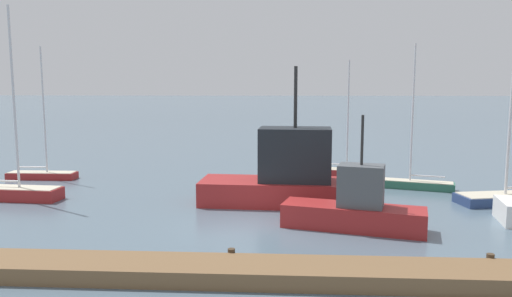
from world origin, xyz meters
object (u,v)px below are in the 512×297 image
object	(u,v)px
sailboat_2	(12,190)
sailboat_3	(342,171)
sailboat_0	(42,173)
fishing_boat_2	(355,208)
sailboat_4	(416,182)
fishing_boat_1	(290,177)

from	to	relation	value
sailboat_2	sailboat_3	xyz separation A→B (m)	(17.97, 7.60, -0.11)
sailboat_0	sailboat_3	size ratio (longest dim) A/B	1.10
sailboat_3	sailboat_0	bearing A→B (deg)	-160.11
sailboat_2	fishing_boat_2	xyz separation A→B (m)	(17.15, -4.23, 0.41)
sailboat_4	fishing_boat_1	size ratio (longest dim) A/B	0.95
sailboat_2	sailboat_4	world-z (taller)	sailboat_2
sailboat_3	sailboat_4	bearing A→B (deg)	-29.20
sailboat_2	fishing_boat_1	bearing A→B (deg)	3.57
sailboat_0	fishing_boat_1	distance (m)	16.80
sailboat_2	fishing_boat_2	world-z (taller)	sailboat_2
sailboat_2	sailboat_3	distance (m)	19.51
sailboat_0	sailboat_3	bearing A→B (deg)	5.25
sailboat_2	fishing_boat_2	size ratio (longest dim) A/B	1.64
sailboat_2	sailboat_4	distance (m)	22.18
fishing_boat_1	sailboat_3	bearing A→B (deg)	68.46
sailboat_0	sailboat_4	size ratio (longest dim) A/B	1.01
sailboat_4	fishing_boat_1	bearing A→B (deg)	45.93
sailboat_0	sailboat_2	distance (m)	5.76
sailboat_3	sailboat_4	distance (m)	5.28
sailboat_0	sailboat_3	xyz separation A→B (m)	(19.26, 1.99, -0.02)
sailboat_3	fishing_boat_2	xyz separation A→B (m)	(-0.81, -11.84, 0.52)
sailboat_3	sailboat_2	bearing A→B (deg)	-143.07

